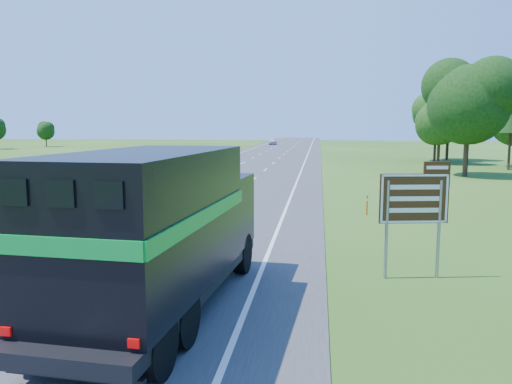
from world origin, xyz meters
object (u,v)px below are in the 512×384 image
at_px(horse_truck, 160,227).
at_px(exit_sign, 415,203).
at_px(white_suv, 200,163).
at_px(far_car, 272,141).

distance_m(horse_truck, exit_sign, 7.53).
bearing_deg(horse_truck, white_suv, 106.43).
distance_m(white_suv, far_car, 69.91).
bearing_deg(exit_sign, horse_truck, -160.08).
xyz_separation_m(white_suv, far_car, (0.31, 69.91, -0.19)).
height_order(white_suv, far_car, white_suv).
height_order(white_suv, exit_sign, exit_sign).
bearing_deg(white_suv, far_car, 90.32).
bearing_deg(white_suv, horse_truck, -77.42).
xyz_separation_m(far_car, exit_sign, (13.57, -100.65, 1.48)).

